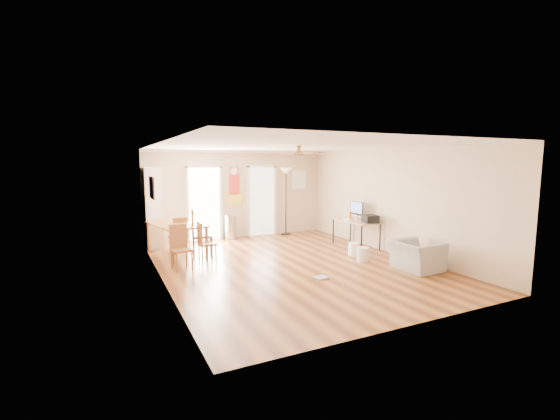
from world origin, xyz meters
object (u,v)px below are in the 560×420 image
bookshelf (152,207)px  armchair (416,256)px  dining_chair_right_b (207,242)px  trash_can (231,227)px  dining_chair_far (178,235)px  wastebasket_b (354,249)px  dining_chair_near (181,248)px  computer_desk (356,234)px  torchiere_lamp (286,201)px  printer (370,219)px  dining_table (176,240)px  wastebasket_a (363,254)px  dining_chair_right_a (202,233)px

bookshelf → armchair: 6.67m
dining_chair_right_b → trash_can: (1.26, 2.11, -0.09)m
dining_chair_far → armchair: size_ratio=0.96×
bookshelf → wastebasket_b: bookshelf is taller
dining_chair_near → computer_desk: bearing=-6.6°
dining_chair_right_b → armchair: dining_chair_right_b is taller
torchiere_lamp → printer: torchiere_lamp is taller
torchiere_lamp → computer_desk: size_ratio=1.56×
bookshelf → torchiere_lamp: bookshelf is taller
dining_table → wastebasket_a: bearing=-31.7°
computer_desk → printer: 0.66m
dining_chair_right_a → wastebasket_a: size_ratio=3.61×
bookshelf → dining_chair_near: bearing=-94.4°
trash_can → wastebasket_a: 4.15m
dining_chair_right_a → computer_desk: dining_chair_right_a is taller
torchiere_lamp → dining_chair_right_b: bearing=-145.8°
trash_can → dining_chair_right_b: bearing=-120.8°
bookshelf → dining_table: bookshelf is taller
dining_chair_far → wastebasket_b: bearing=139.1°
bookshelf → dining_chair_near: bookshelf is taller
dining_chair_right_b → dining_chair_far: size_ratio=0.99×
dining_chair_right_b → torchiere_lamp: (3.05, 2.07, 0.59)m
dining_chair_far → armchair: (4.20, -3.70, -0.15)m
computer_desk → trash_can: bearing=138.7°
wastebasket_a → armchair: armchair is taller
dining_chair_right_b → printer: (4.05, -0.75, 0.36)m
computer_desk → wastebasket_a: 1.51m
wastebasket_b → wastebasket_a: bearing=-104.8°
torchiere_lamp → armchair: size_ratio=2.20×
computer_desk → wastebasket_b: bearing=-129.2°
wastebasket_a → dining_chair_right_a: bearing=148.1°
dining_table → wastebasket_b: (3.89, -1.80, -0.24)m
bookshelf → wastebasket_a: 5.57m
computer_desk → armchair: bearing=-95.3°
trash_can → printer: bearing=-45.6°
dining_chair_right_b → dining_chair_far: bearing=22.8°
dining_chair_near → wastebasket_b: (4.00, -0.59, -0.31)m
dining_chair_right_a → trash_can: dining_chair_right_a is taller
bookshelf → torchiere_lamp: (3.97, -0.01, -0.02)m
dining_chair_far → wastebasket_a: (3.66, -2.63, -0.30)m
dining_chair_far → printer: size_ratio=2.36×
dining_chair_right_a → dining_chair_near: bearing=155.2°
dining_table → dining_chair_near: (-0.11, -1.21, 0.07)m
dining_chair_right_a → dining_chair_right_b: 0.46m
trash_can → wastebasket_a: size_ratio=2.25×
torchiere_lamp → printer: bearing=-70.5°
dining_chair_far → computer_desk: 4.62m
bookshelf → computer_desk: bearing=-35.9°
bookshelf → dining_table: 1.53m
dining_chair_right_a → printer: dining_chair_right_a is taller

